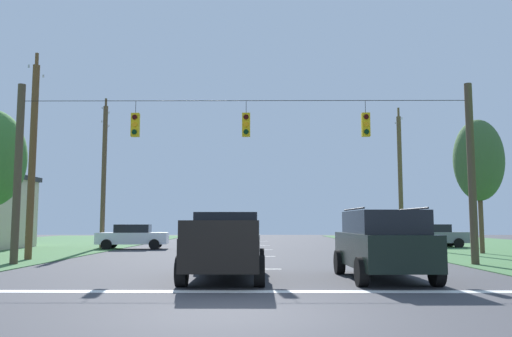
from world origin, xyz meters
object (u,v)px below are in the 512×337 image
object	(u,v)px
pickup_truck	(226,246)
tree_roadside_left	(478,160)
suv_black	(383,243)
utility_pole_mid_left	(104,172)
utility_pole_near_left	(32,158)
distant_car_crossing_white	(133,236)
overhead_signal_span	(245,165)
distant_car_oncoming	(432,235)
utility_pole_mid_right	(400,179)

from	to	relation	value
pickup_truck	tree_roadside_left	xyz separation A→B (m)	(12.71, 12.17, 3.98)
suv_black	utility_pole_mid_left	distance (m)	23.37
utility_pole_near_left	tree_roadside_left	size ratio (longest dim) A/B	1.31
utility_pole_near_left	utility_pole_mid_left	size ratio (longest dim) A/B	0.95
distant_car_crossing_white	overhead_signal_span	bearing A→B (deg)	-58.65
overhead_signal_span	distant_car_oncoming	size ratio (longest dim) A/B	4.20
suv_black	utility_pole_mid_right	bearing A→B (deg)	73.20
utility_pole_mid_right	tree_roadside_left	distance (m)	6.82
utility_pole_mid_left	tree_roadside_left	size ratio (longest dim) A/B	1.37
distant_car_oncoming	utility_pole_mid_left	xyz separation A→B (m)	(-21.57, -0.93, 4.10)
distant_car_oncoming	utility_pole_mid_right	distance (m)	4.32
distant_car_crossing_white	utility_pole_mid_right	world-z (taller)	utility_pole_mid_right
overhead_signal_span	utility_pole_near_left	bearing A→B (deg)	165.33
suv_black	utility_pole_mid_left	bearing A→B (deg)	126.61
pickup_truck	distant_car_oncoming	size ratio (longest dim) A/B	1.24
overhead_signal_span	tree_roadside_left	bearing A→B (deg)	30.19
utility_pole_near_left	tree_roadside_left	xyz separation A→B (m)	(21.88, 4.65, 0.42)
distant_car_crossing_white	utility_pole_mid_left	size ratio (longest dim) A/B	0.45
pickup_truck	suv_black	distance (m)	4.58
utility_pole_mid_left	tree_roadside_left	bearing A→B (deg)	-15.52
suv_black	distant_car_crossing_white	size ratio (longest dim) A/B	1.09
tree_roadside_left	suv_black	bearing A→B (deg)	-123.25
pickup_truck	distant_car_crossing_white	distance (m)	18.30
utility_pole_near_left	utility_pole_mid_left	world-z (taller)	utility_pole_mid_left
utility_pole_mid_right	suv_black	bearing A→B (deg)	-106.80
utility_pole_mid_left	suv_black	bearing A→B (deg)	-53.39
utility_pole_near_left	distant_car_crossing_white	bearing A→B (deg)	76.32
tree_roadside_left	utility_pole_mid_left	bearing A→B (deg)	164.48
overhead_signal_span	suv_black	xyz separation A→B (m)	(4.15, -5.27, -2.86)
distant_car_oncoming	utility_pole_near_left	distance (m)	24.79
utility_pole_mid_right	tree_roadside_left	world-z (taller)	utility_pole_mid_right
overhead_signal_span	suv_black	bearing A→B (deg)	-51.75
distant_car_oncoming	tree_roadside_left	distance (m)	8.15
utility_pole_near_left	tree_roadside_left	world-z (taller)	utility_pole_near_left
tree_roadside_left	pickup_truck	bearing A→B (deg)	-136.25
overhead_signal_span	suv_black	distance (m)	7.29
utility_pole_mid_right	utility_pole_mid_left	distance (m)	19.42
suv_black	utility_pole_near_left	xyz separation A→B (m)	(-13.73, 7.78, 3.47)
pickup_truck	distant_car_crossing_white	size ratio (longest dim) A/B	1.22
utility_pole_near_left	pickup_truck	bearing A→B (deg)	-39.37
distant_car_oncoming	utility_pole_mid_right	xyz separation A→B (m)	(-2.16, -0.67, 3.68)
distant_car_oncoming	pickup_truck	bearing A→B (deg)	-122.88
suv_black	overhead_signal_span	bearing A→B (deg)	128.25
distant_car_crossing_white	utility_pole_mid_left	xyz separation A→B (m)	(-2.31, 1.28, 4.10)
suv_black	distant_car_oncoming	bearing A→B (deg)	68.06
suv_black	distant_car_oncoming	xyz separation A→B (m)	(7.83, 19.43, -0.27)
overhead_signal_span	distant_car_crossing_white	xyz separation A→B (m)	(-7.28, 11.95, -3.13)
pickup_truck	tree_roadside_left	bearing A→B (deg)	43.75
overhead_signal_span	pickup_truck	bearing A→B (deg)	-94.72
utility_pole_mid_right	overhead_signal_span	bearing A→B (deg)	-126.04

